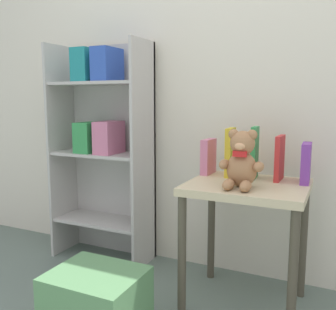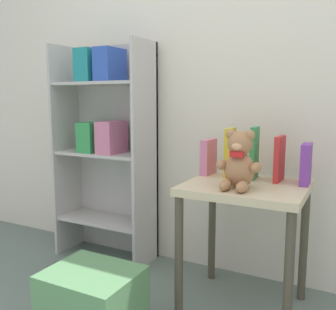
# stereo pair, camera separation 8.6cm
# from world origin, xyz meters

# --- Properties ---
(wall_back) EXTENTS (4.80, 0.06, 2.50)m
(wall_back) POSITION_xyz_m (0.00, 1.29, 1.25)
(wall_back) COLOR silver
(wall_back) RESTS_ON ground_plane
(bookshelf_side) EXTENTS (0.62, 0.28, 1.35)m
(bookshelf_side) POSITION_xyz_m (-0.83, 1.14, 0.78)
(bookshelf_side) COLOR #BCB7B2
(bookshelf_side) RESTS_ON ground_plane
(display_table) EXTENTS (0.55, 0.49, 0.62)m
(display_table) POSITION_xyz_m (0.13, 0.92, 0.51)
(display_table) COLOR beige
(display_table) RESTS_ON ground_plane
(teddy_bear) EXTENTS (0.20, 0.18, 0.26)m
(teddy_bear) POSITION_xyz_m (0.12, 0.82, 0.74)
(teddy_bear) COLOR #A8754C
(teddy_bear) RESTS_ON display_table
(book_standing_pink) EXTENTS (0.05, 0.13, 0.18)m
(book_standing_pink) POSITION_xyz_m (-0.11, 1.06, 0.71)
(book_standing_pink) COLOR #D17093
(book_standing_pink) RESTS_ON display_table
(book_standing_yellow) EXTENTS (0.03, 0.13, 0.25)m
(book_standing_yellow) POSITION_xyz_m (0.01, 1.04, 0.74)
(book_standing_yellow) COLOR gold
(book_standing_yellow) RESTS_ON display_table
(book_standing_green) EXTENTS (0.03, 0.11, 0.26)m
(book_standing_green) POSITION_xyz_m (0.13, 1.05, 0.75)
(book_standing_green) COLOR #33934C
(book_standing_green) RESTS_ON display_table
(book_standing_red) EXTENTS (0.03, 0.15, 0.22)m
(book_standing_red) POSITION_xyz_m (0.25, 1.05, 0.73)
(book_standing_red) COLOR red
(book_standing_red) RESTS_ON display_table
(book_standing_purple) EXTENTS (0.04, 0.15, 0.19)m
(book_standing_purple) POSITION_xyz_m (0.38, 1.04, 0.71)
(book_standing_purple) COLOR purple
(book_standing_purple) RESTS_ON display_table
(storage_bin) EXTENTS (0.39, 0.32, 0.28)m
(storage_bin) POSITION_xyz_m (-0.39, 0.42, 0.14)
(storage_bin) COLOR #568956
(storage_bin) RESTS_ON ground_plane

